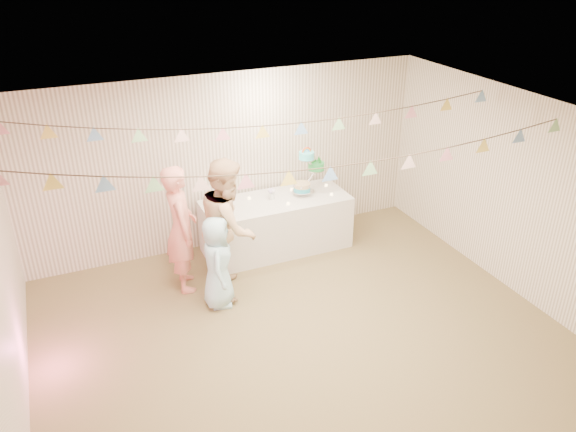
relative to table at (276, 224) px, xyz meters
name	(u,v)px	position (x,y,z in m)	size (l,w,h in m)	color
floor	(299,332)	(-0.52, -1.99, -0.40)	(6.00, 6.00, 0.00)	brown
ceiling	(302,122)	(-0.52, -1.99, 2.20)	(6.00, 6.00, 0.00)	beige
back_wall	(229,162)	(-0.52, 0.51, 0.90)	(6.00, 6.00, 0.00)	white
front_wall	(443,387)	(-0.52, -4.49, 0.90)	(6.00, 6.00, 0.00)	white
left_wall	(0,301)	(-3.52, -1.99, 0.90)	(5.00, 5.00, 0.00)	white
right_wall	(512,192)	(2.48, -1.99, 0.90)	(5.00, 5.00, 0.00)	white
table	(276,224)	(0.00, 0.00, 0.00)	(2.16, 0.86, 0.81)	silver
cake_stand	(309,175)	(0.55, 0.05, 0.68)	(0.61, 0.36, 0.68)	silver
cake_bottom	(301,194)	(0.40, -0.01, 0.43)	(0.31, 0.31, 0.15)	#2BAECA
cake_middle	(317,170)	(0.73, 0.14, 0.70)	(0.27, 0.27, 0.22)	green
cake_top_tier	(306,158)	(0.49, 0.02, 0.97)	(0.25, 0.25, 0.19)	#4EE8F5
platter	(240,211)	(-0.57, -0.05, 0.35)	(0.35, 0.35, 0.02)	white
posy	(272,197)	(-0.05, 0.05, 0.43)	(0.14, 0.14, 0.16)	white
person_adult_a	(181,229)	(-1.51, -0.45, 0.47)	(0.63, 0.42, 1.74)	#F79081
person_adult_b	(229,226)	(-0.96, -0.73, 0.52)	(0.90, 0.70, 1.84)	#D9B085
person_child	(217,262)	(-1.22, -1.03, 0.21)	(0.60, 0.39, 1.23)	#B2E7FB
bunting_back	(262,117)	(-0.52, -0.89, 1.95)	(5.60, 1.10, 0.40)	pink
bunting_front	(310,155)	(-0.52, -2.19, 1.92)	(5.60, 0.90, 0.36)	#72A5E5
tealight_0	(227,213)	(-0.80, -0.15, 0.42)	(0.04, 0.04, 0.03)	#FFD88C
tealight_1	(249,198)	(-0.35, 0.18, 0.42)	(0.04, 0.04, 0.03)	#FFD88C
tealight_2	(288,203)	(0.10, -0.22, 0.42)	(0.04, 0.04, 0.03)	#FFD88C
tealight_3	(292,189)	(0.35, 0.22, 0.42)	(0.04, 0.04, 0.03)	#FFD88C
tealight_4	(331,194)	(0.82, -0.18, 0.42)	(0.04, 0.04, 0.03)	#FFD88C
tealight_5	(326,185)	(0.90, 0.15, 0.42)	(0.04, 0.04, 0.03)	#FFD88C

